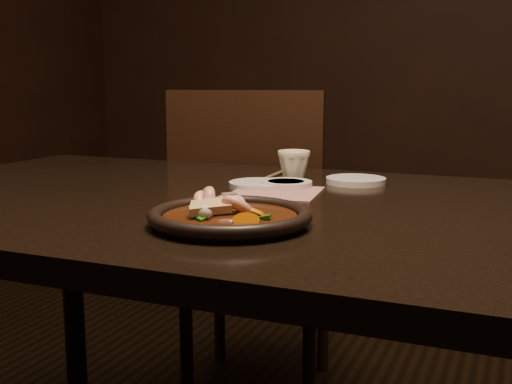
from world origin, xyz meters
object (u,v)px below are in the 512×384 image
at_px(chair, 254,238).
at_px(plate, 230,217).
at_px(tea_cup, 294,165).
at_px(table, 249,240).

relative_size(chair, plate, 3.77).
relative_size(chair, tea_cup, 13.20).
bearing_deg(table, chair, 112.25).
xyz_separation_m(chair, tea_cup, (0.25, -0.37, 0.27)).
distance_m(plate, tea_cup, 0.46).
relative_size(table, chair, 1.70).
height_order(plate, tea_cup, tea_cup).
xyz_separation_m(table, chair, (-0.25, 0.62, -0.16)).
bearing_deg(tea_cup, plate, -82.47).
distance_m(table, tea_cup, 0.27).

